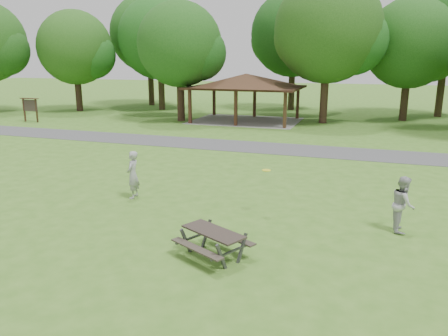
% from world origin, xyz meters
% --- Properties ---
extents(ground, '(160.00, 160.00, 0.00)m').
position_xyz_m(ground, '(0.00, 0.00, 0.00)').
color(ground, '#417220').
rests_on(ground, ground).
extents(asphalt_path, '(120.00, 3.20, 0.02)m').
position_xyz_m(asphalt_path, '(0.00, 14.00, 0.01)').
color(asphalt_path, '#47474A').
rests_on(asphalt_path, ground).
extents(pavilion, '(8.60, 7.01, 3.76)m').
position_xyz_m(pavilion, '(-4.00, 24.00, 3.06)').
color(pavilion, '#3D2016').
rests_on(pavilion, ground).
extents(notice_board, '(1.60, 0.30, 1.88)m').
position_xyz_m(notice_board, '(-20.00, 18.00, 1.31)').
color(notice_board, '#341A12').
rests_on(notice_board, ground).
extents(tree_row_b, '(7.14, 6.80, 9.28)m').
position_xyz_m(tree_row_b, '(-20.92, 25.53, 5.67)').
color(tree_row_b, black).
rests_on(tree_row_b, ground).
extents(tree_row_c, '(8.19, 7.80, 10.67)m').
position_xyz_m(tree_row_c, '(-13.90, 29.03, 6.54)').
color(tree_row_c, black).
rests_on(tree_row_c, ground).
extents(tree_row_d, '(6.93, 6.60, 9.27)m').
position_xyz_m(tree_row_d, '(-8.92, 22.53, 5.77)').
color(tree_row_d, black).
rests_on(tree_row_d, ground).
extents(tree_row_e, '(8.40, 8.00, 11.02)m').
position_xyz_m(tree_row_e, '(2.10, 25.03, 6.78)').
color(tree_row_e, '#322016').
rests_on(tree_row_e, ground).
extents(tree_row_f, '(7.35, 7.00, 9.55)m').
position_xyz_m(tree_row_f, '(8.09, 28.53, 5.84)').
color(tree_row_f, black).
rests_on(tree_row_f, ground).
extents(tree_deep_a, '(8.40, 8.00, 11.38)m').
position_xyz_m(tree_deep_a, '(-16.90, 32.53, 7.13)').
color(tree_deep_a, black).
rests_on(tree_deep_a, ground).
extents(tree_deep_b, '(8.40, 8.00, 11.13)m').
position_xyz_m(tree_deep_b, '(-1.90, 33.03, 6.89)').
color(tree_deep_b, black).
rests_on(tree_deep_b, ground).
extents(picnic_table_middle, '(2.16, 2.01, 0.75)m').
position_xyz_m(picnic_table_middle, '(2.10, -0.06, 0.55)').
color(picnic_table_middle, '#2A221E').
rests_on(picnic_table_middle, ground).
extents(frisbee_in_flight, '(0.36, 0.36, 0.02)m').
position_xyz_m(frisbee_in_flight, '(2.61, 3.49, 1.48)').
color(frisbee_in_flight, yellow).
rests_on(frisbee_in_flight, ground).
extents(frisbee_thrower, '(0.50, 0.68, 1.74)m').
position_xyz_m(frisbee_thrower, '(-2.35, 3.60, 0.87)').
color(frisbee_thrower, '#9A9A9C').
rests_on(frisbee_thrower, ground).
extents(frisbee_catcher, '(0.69, 0.85, 1.66)m').
position_xyz_m(frisbee_catcher, '(6.74, 3.40, 0.83)').
color(frisbee_catcher, '#B0B0B2').
rests_on(frisbee_catcher, ground).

